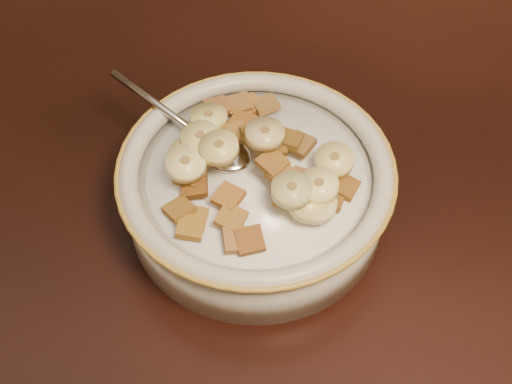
{
  "coord_description": "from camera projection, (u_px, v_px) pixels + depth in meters",
  "views": [
    {
      "loc": [
        0.25,
        -0.26,
        1.25
      ],
      "look_at": [
        0.22,
        0.1,
        0.78
      ],
      "focal_mm": 50.0,
      "sensor_mm": 36.0,
      "label": 1
    }
  ],
  "objects": [
    {
      "name": "cereal_square_4",
      "position": [
        228.0,
        197.0,
        0.54
      ],
      "size": [
        0.03,
        0.03,
        0.01
      ],
      "primitive_type": "cube",
      "rotation": [
        -0.11,
        0.06,
        2.64
      ],
      "color": "brown",
      "rests_on": "milk"
    },
    {
      "name": "cereal_square_28",
      "position": [
        289.0,
        139.0,
        0.58
      ],
      "size": [
        0.03,
        0.03,
        0.01
      ],
      "primitive_type": "cube",
      "rotation": [
        0.17,
        -0.03,
        2.85
      ],
      "color": "brown",
      "rests_on": "milk"
    },
    {
      "name": "banana_slice_6",
      "position": [
        308.0,
        203.0,
        0.53
      ],
      "size": [
        0.04,
        0.04,
        0.01
      ],
      "primitive_type": "cylinder",
      "rotation": [
        -0.08,
        -0.05,
        2.78
      ],
      "color": "#EDD473",
      "rests_on": "milk"
    },
    {
      "name": "cereal_square_25",
      "position": [
        218.0,
        107.0,
        0.61
      ],
      "size": [
        0.03,
        0.03,
        0.01
      ],
      "primitive_type": "cube",
      "rotation": [
        0.0,
        0.09,
        0.51
      ],
      "color": "brown",
      "rests_on": "milk"
    },
    {
      "name": "cereal_square_17",
      "position": [
        249.0,
        106.0,
        0.62
      ],
      "size": [
        0.03,
        0.03,
        0.01
      ],
      "primitive_type": "cube",
      "rotation": [
        0.1,
        -0.09,
        2.24
      ],
      "color": "brown",
      "rests_on": "milk"
    },
    {
      "name": "cereal_square_1",
      "position": [
        234.0,
        134.0,
        0.58
      ],
      "size": [
        0.03,
        0.03,
        0.01
      ],
      "primitive_type": "cube",
      "rotation": [
        0.1,
        -0.11,
        0.33
      ],
      "color": "brown",
      "rests_on": "milk"
    },
    {
      "name": "spoon",
      "position": [
        223.0,
        152.0,
        0.58
      ],
      "size": [
        0.06,
        0.06,
        0.01
      ],
      "primitive_type": "ellipsoid",
      "rotation": [
        0.0,
        0.0,
        4.13
      ],
      "color": "#ADAEB0",
      "rests_on": "cereal_bowl"
    },
    {
      "name": "banana_slice_11",
      "position": [
        292.0,
        190.0,
        0.53
      ],
      "size": [
        0.04,
        0.04,
        0.01
      ],
      "primitive_type": "cylinder",
      "rotation": [
        -0.0,
        0.01,
        2.29
      ],
      "color": "#D0C589",
      "rests_on": "milk"
    },
    {
      "name": "cereal_square_15",
      "position": [
        300.0,
        144.0,
        0.58
      ],
      "size": [
        0.03,
        0.03,
        0.01
      ],
      "primitive_type": "cube",
      "rotation": [
        -0.09,
        -0.1,
        1.02
      ],
      "color": "brown",
      "rests_on": "milk"
    },
    {
      "name": "cereal_square_0",
      "position": [
        345.0,
        186.0,
        0.56
      ],
      "size": [
        0.03,
        0.03,
        0.01
      ],
      "primitive_type": "cube",
      "rotation": [
        -0.01,
        -0.18,
        2.73
      ],
      "color": "brown",
      "rests_on": "milk"
    },
    {
      "name": "cereal_square_3",
      "position": [
        303.0,
        180.0,
        0.55
      ],
      "size": [
        0.02,
        0.03,
        0.01
      ],
      "primitive_type": "cube",
      "rotation": [
        0.0,
        0.11,
        1.3
      ],
      "color": "brown",
      "rests_on": "milk"
    },
    {
      "name": "milk",
      "position": [
        256.0,
        176.0,
        0.57
      ],
      "size": [
        0.18,
        0.18,
        0.0
      ],
      "primitive_type": "cylinder",
      "color": "white",
      "rests_on": "cereal_bowl"
    },
    {
      "name": "cereal_square_21",
      "position": [
        254.0,
        134.0,
        0.57
      ],
      "size": [
        0.03,
        0.03,
        0.01
      ],
      "primitive_type": "cube",
      "rotation": [
        0.02,
        0.15,
        1.88
      ],
      "color": "#96681D",
      "rests_on": "milk"
    },
    {
      "name": "banana_slice_10",
      "position": [
        219.0,
        148.0,
        0.55
      ],
      "size": [
        0.04,
        0.04,
        0.01
      ],
      "primitive_type": "cylinder",
      "rotation": [
        -0.08,
        0.08,
        2.76
      ],
      "color": "#F4E583",
      "rests_on": "milk"
    },
    {
      "name": "chair",
      "position": [
        249.0,
        32.0,
        1.25
      ],
      "size": [
        0.5,
        0.5,
        0.86
      ],
      "primitive_type": "cube",
      "rotation": [
        0.0,
        0.0,
        0.39
      ],
      "color": "black",
      "rests_on": "floor"
    },
    {
      "name": "cereal_square_23",
      "position": [
        266.0,
        105.0,
        0.61
      ],
      "size": [
        0.03,
        0.03,
        0.01
      ],
      "primitive_type": "cube",
      "rotation": [
        -0.22,
        -0.1,
        0.45
      ],
      "color": "brown",
      "rests_on": "milk"
    },
    {
      "name": "cereal_square_29",
      "position": [
        242.0,
        123.0,
        0.59
      ],
      "size": [
        0.03,
        0.03,
        0.01
      ],
      "primitive_type": "cube",
      "rotation": [
        -0.03,
        -0.02,
        1.21
      ],
      "color": "brown",
      "rests_on": "milk"
    },
    {
      "name": "cereal_bowl",
      "position": [
        256.0,
        195.0,
        0.59
      ],
      "size": [
        0.21,
        0.21,
        0.05
      ],
      "primitive_type": "cylinder",
      "color": "beige",
      "rests_on": "table"
    },
    {
      "name": "cereal_square_6",
      "position": [
        201.0,
        158.0,
        0.57
      ],
      "size": [
        0.03,
        0.03,
        0.01
      ],
      "primitive_type": "cube",
      "rotation": [
        -0.03,
        -0.11,
        1.11
      ],
      "color": "#9E6234",
      "rests_on": "milk"
    },
    {
      "name": "banana_slice_9",
      "position": [
        209.0,
        118.0,
        0.59
      ],
      "size": [
        0.03,
        0.03,
        0.01
      ],
      "primitive_type": "cylinder",
      "rotation": [
        -0.03,
        0.12,
        1.62
      ],
      "color": "#D8C877",
      "rests_on": "milk"
    },
    {
      "name": "banana_slice_1",
      "position": [
        187.0,
        165.0,
        0.55
      ],
      "size": [
        0.04,
        0.04,
        0.01
      ],
      "primitive_type": "cylinder",
      "rotation": [
        -0.11,
        0.07,
        0.13
      ],
      "color": "#F6ECA5",
      "rests_on": "milk"
    },
    {
      "name": "cereal_square_24",
      "position": [
        190.0,
        227.0,
        0.53
      ],
      "size": [
        0.02,
        0.02,
        0.01
      ],
      "primitive_type": "cube",
      "rotation": [
        -0.01,
        -0.17,
        3.11
      ],
      "color": "brown",
      "rests_on": "milk"
    },
    {
      "name": "banana_slice_2",
      "position": [
        186.0,
        164.0,
        0.55
      ],
      "size": [
        0.03,
        0.03,
        0.01
      ],
      "primitive_type": "cylinder",
      "rotation": [
        -0.09,
        -0.04,
        3.04
      ],
      "color": "#EDD97E",
      "rests_on": "milk"
    },
    {
      "name": "cereal_square_27",
      "position": [
        189.0,
        175.0,
        0.56
      ],
      "size": [
        0.02,
        0.03,
        0.01
      ],
      "primitive_type": "cube",
      "rotation": [
        -0.05,
        -0.12,
        1.3
      ],
      "color": "brown",
      "rests_on": "milk"
    },
    {
      "name": "cereal_square_10",
      "position": [
        194.0,
        219.0,
        0.54
      ],
      "size": [
        0.02,
        0.02,
        0.01
      ],
      "primitive_type": "cube",
      "rotation": [
        0.13,
        -0.17,
        1.47
      ],
      "color": "brown",
      "rests_on": "milk"
    },
    {
      "name": "cereal_square_26",
      "position": [
        284.0,
        194.0,
        0.55
      ],
      "size": [
        0.02,
        0.02,
        0.01
      ],
      "primitive_type": "cube",
      "rotation": [
        -0.24,
        -0.17,
        0.17
      ],
      "color": "#995B1A",
      "rests_on": "milk"
    },
    {
      "name": "cereal_square_18",
      "position": [
        250.0,
        240.0,
        0.52
      ],
      "size": [
        0.03,
        0.03,
        0.01
      ],
      "primitive_type": "cube",
      "rotation": [
        0.24,
        -0.12,
        0.29
      ],
      "color": "brown",
      "rests_on": "milk"
    },
    {
      "name": "cereal_square_14",
      "position": [
        282.0,
        175.0,
        0.55
      ],
      "size": [
        0.03,
        0.03,
        0.01
      ],
      "primitive_type": "cube",
      "rotation": [
        0.02,
        0.17,
        2.31
      ],
      "color": "#99661E",
      "rests_on": "milk"
    },
    {
      "name": "cereal_square_16",
      "position": [
        231.0,
        218.0,
        0.53
      ],
      "size": [
        0.03,
        0.03,
        0.01
      ],
      "primitive_type": "cube",
      "rotation": [
        -0.08,
        -0.15,
        2.78
      ],
      "color": "olive",
      "rests_on": "milk"
    },
    {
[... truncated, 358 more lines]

